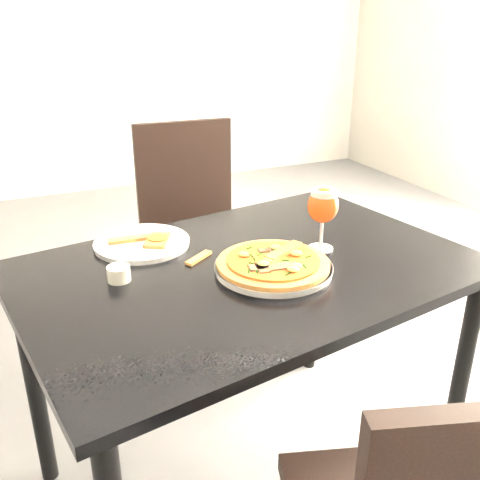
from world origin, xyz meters
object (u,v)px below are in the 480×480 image
chair_far (194,227)px  pizza (273,262)px  dining_table (249,294)px  beer_glass (323,206)px

chair_far → pizza: bearing=-92.5°
dining_table → chair_far: 0.87m
chair_far → dining_table: bearing=-95.6°
dining_table → pizza: size_ratio=4.42×
dining_table → beer_glass: bearing=-6.7°
chair_far → beer_glass: chair_far is taller
chair_far → beer_glass: bearing=-80.0°
dining_table → beer_glass: size_ratio=7.14×
chair_far → pizza: (-0.10, -0.91, 0.25)m
chair_far → pizza: size_ratio=3.25×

